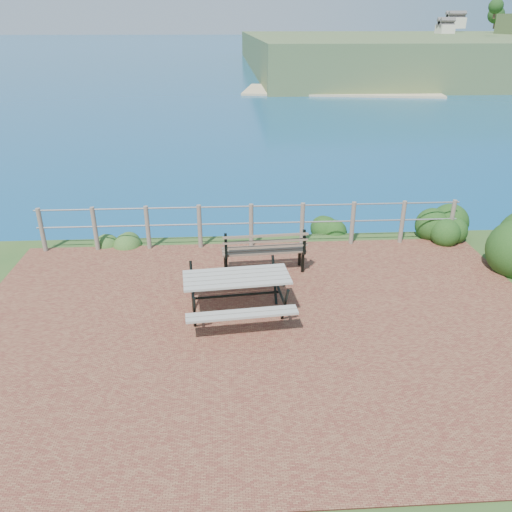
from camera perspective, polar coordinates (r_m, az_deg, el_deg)
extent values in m
cube|color=brown|center=(8.45, 0.64, -8.19)|extent=(10.00, 7.00, 0.12)
plane|color=#156E83|center=(207.09, -3.59, 23.83)|extent=(1200.00, 1200.00, 0.00)
cylinder|color=#6B5B4C|center=(11.90, -23.28, 2.76)|extent=(0.10, 0.10, 1.00)
cylinder|color=#6B5B4C|center=(11.56, -17.92, 2.98)|extent=(0.10, 0.10, 1.00)
cylinder|color=#6B5B4C|center=(11.32, -12.27, 3.19)|extent=(0.10, 0.10, 1.00)
cylinder|color=#6B5B4C|center=(11.20, -6.45, 3.38)|extent=(0.10, 0.10, 1.00)
cylinder|color=#6B5B4C|center=(11.19, -0.55, 3.53)|extent=(0.10, 0.10, 1.00)
cylinder|color=#6B5B4C|center=(11.30, 5.29, 3.64)|extent=(0.10, 0.10, 1.00)
cylinder|color=#6B5B4C|center=(11.53, 10.97, 3.72)|extent=(0.10, 0.10, 1.00)
cylinder|color=#6B5B4C|center=(11.86, 16.37, 3.76)|extent=(0.10, 0.10, 1.00)
cylinder|color=#6B5B4C|center=(12.29, 21.44, 3.76)|extent=(0.10, 0.10, 1.00)
cylinder|color=slate|center=(11.03, -0.56, 5.70)|extent=(9.40, 0.04, 0.04)
cylinder|color=slate|center=(11.17, -0.55, 3.77)|extent=(9.40, 0.04, 0.04)
cube|color=#9A978A|center=(8.40, -2.24, -2.44)|extent=(1.85, 0.90, 0.04)
cube|color=#9A978A|center=(8.54, -2.21, -4.21)|extent=(1.80, 0.43, 0.04)
cube|color=#9A978A|center=(8.54, -2.21, -4.21)|extent=(1.80, 0.43, 0.04)
cylinder|color=black|center=(8.57, -2.20, -4.50)|extent=(1.53, 0.19, 0.04)
cube|color=brown|center=(10.06, 0.89, 0.70)|extent=(1.70, 0.53, 0.04)
cube|color=brown|center=(9.94, 0.90, 2.24)|extent=(1.68, 0.24, 0.38)
cube|color=black|center=(10.15, 0.88, -0.48)|extent=(0.06, 0.07, 0.46)
cube|color=black|center=(10.15, 0.88, -0.48)|extent=(0.06, 0.07, 0.46)
cube|color=black|center=(10.15, 0.88, -0.48)|extent=(0.06, 0.07, 0.46)
cube|color=black|center=(10.15, 0.88, -0.48)|extent=(0.06, 0.07, 0.46)
ellipsoid|color=#133D12|center=(12.55, 20.22, 1.81)|extent=(0.99, 0.99, 1.41)
ellipsoid|color=#28511E|center=(12.08, -15.44, 1.59)|extent=(0.80, 0.80, 0.56)
ellipsoid|color=#133D12|center=(12.50, 8.36, 3.07)|extent=(0.80, 0.80, 0.56)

